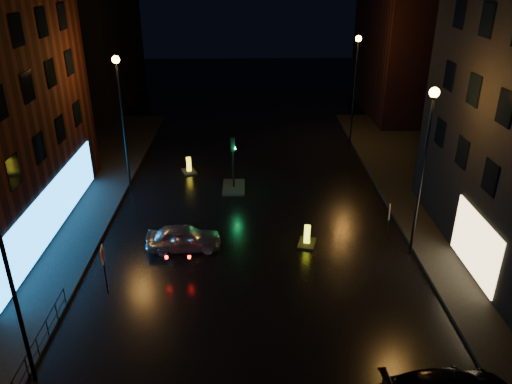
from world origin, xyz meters
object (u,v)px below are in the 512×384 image
silver_hatchback (184,238)px  road_sign_left (103,259)px  traffic_signal (234,181)px  road_sign_right (389,215)px  bollard_near (307,240)px  bollard_far (189,169)px

silver_hatchback → road_sign_left: 4.86m
traffic_signal → road_sign_right: bearing=-40.5°
road_sign_left → road_sign_right: road_sign_left is taller
traffic_signal → bollard_near: traffic_signal is taller
traffic_signal → bollard_far: (-3.14, 2.69, -0.26)m
silver_hatchback → road_sign_right: (10.42, 0.45, 0.95)m
bollard_far → road_sign_left: (-2.16, -13.74, 1.54)m
silver_hatchback → road_sign_right: size_ratio=1.76×
road_sign_right → bollard_far: bearing=-26.0°
traffic_signal → road_sign_right: (8.06, -6.90, 1.08)m
traffic_signal → road_sign_left: size_ratio=1.46×
silver_hatchback → road_sign_right: bearing=-90.2°
road_sign_right → silver_hatchback: bearing=17.0°
bollard_far → silver_hatchback: bearing=-105.8°
bollard_far → road_sign_right: 14.81m
silver_hatchback → bollard_near: silver_hatchback is taller
bollard_far → road_sign_right: size_ratio=0.69×
bollard_near → road_sign_left: size_ratio=0.60×
traffic_signal → road_sign_left: (-5.30, -11.04, 1.27)m
road_sign_left → road_sign_right: size_ratio=1.12×
bollard_far → road_sign_left: bearing=-119.2°
traffic_signal → road_sign_left: bearing=-115.6°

